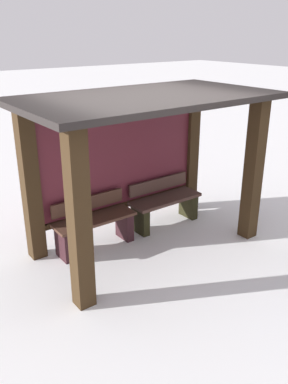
# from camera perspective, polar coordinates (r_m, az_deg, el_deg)

# --- Properties ---
(ground_plane) EXTENTS (60.00, 60.00, 0.00)m
(ground_plane) POSITION_cam_1_polar(r_m,az_deg,el_deg) (6.16, 0.47, -7.42)
(ground_plane) COLOR silver
(bus_shelter) EXTENTS (3.46, 1.93, 2.23)m
(bus_shelter) POSITION_cam_1_polar(r_m,az_deg,el_deg) (5.71, -0.64, 7.37)
(bus_shelter) COLOR #352413
(bus_shelter) RESTS_ON ground
(bench_left_inside) EXTENTS (1.22, 0.40, 0.76)m
(bench_left_inside) POSITION_cam_1_polar(r_m,az_deg,el_deg) (5.98, -7.01, -4.67)
(bench_left_inside) COLOR #492D22
(bench_left_inside) RESTS_ON ground
(bench_center_inside) EXTENTS (1.22, 0.42, 0.76)m
(bench_center_inside) POSITION_cam_1_polar(r_m,az_deg,el_deg) (6.66, 2.90, -1.69)
(bench_center_inside) COLOR #49312A
(bench_center_inside) RESTS_ON ground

